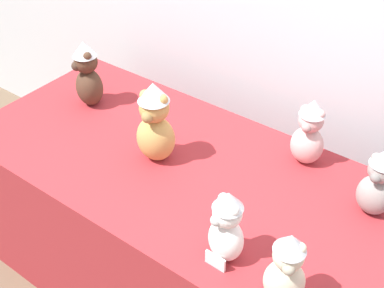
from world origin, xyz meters
The scene contains 8 objects.
display_table centered at (0.00, 0.25, 0.38)m, with size 1.83×0.82×0.76m, color maroon.
teddy_bear_honey centered at (-0.15, 0.23, 0.92)m, with size 0.17×0.15×0.33m.
teddy_bear_snow centered at (0.32, -0.01, 0.89)m, with size 0.15×0.14×0.26m.
teddy_bear_cocoa centered at (-0.63, 0.35, 0.91)m, with size 0.17×0.16×0.30m.
teddy_bear_ash centered at (0.61, 0.43, 0.89)m, with size 0.13×0.11×0.26m.
teddy_bear_blush centered at (0.31, 0.54, 0.89)m, with size 0.13×0.11×0.27m.
teddy_bear_cream centered at (0.53, -0.04, 0.88)m, with size 0.15×0.14×0.26m.
name_card_front_middle centered at (0.32, -0.07, 0.78)m, with size 0.07×0.01×0.05m, color white.
Camera 1 is at (0.84, -0.88, 1.97)m, focal length 46.63 mm.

